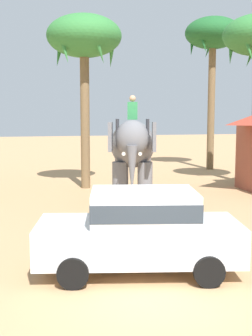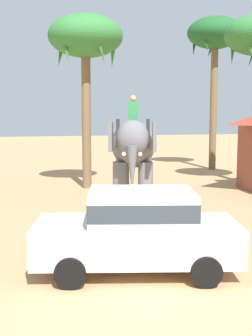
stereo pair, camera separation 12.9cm
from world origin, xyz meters
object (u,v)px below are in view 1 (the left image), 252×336
object	(u,v)px
palm_tree_far_back	(84,41)
elephant_with_mahout	(133,149)
car_sedan_foreground	(140,228)
palm_tree_left_of_road	(213,38)

from	to	relation	value
palm_tree_far_back	elephant_with_mahout	bearing A→B (deg)	-74.23
car_sedan_foreground	palm_tree_far_back	world-z (taller)	palm_tree_far_back
car_sedan_foreground	palm_tree_left_of_road	bearing A→B (deg)	60.35
palm_tree_left_of_road	car_sedan_foreground	bearing A→B (deg)	-119.65
car_sedan_foreground	palm_tree_far_back	bearing A→B (deg)	86.66
car_sedan_foreground	palm_tree_left_of_road	size ratio (longest dim) A/B	0.50
elephant_with_mahout	palm_tree_left_of_road	xyz separation A→B (m)	(7.16, 8.72, 5.61)
car_sedan_foreground	elephant_with_mahout	world-z (taller)	elephant_with_mahout
elephant_with_mahout	palm_tree_left_of_road	distance (m)	12.60
elephant_with_mahout	palm_tree_far_back	size ratio (longest dim) A/B	0.54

